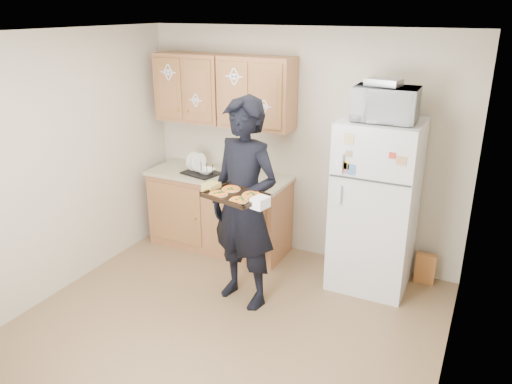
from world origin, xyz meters
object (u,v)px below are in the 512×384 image
refrigerator (375,206)px  baking_tray (235,196)px  person (244,205)px  microwave (385,104)px  dish_rack (201,167)px

refrigerator → baking_tray: size_ratio=3.51×
person → microwave: 1.56m
microwave → dish_rack: microwave is taller
baking_tray → dish_rack: (-1.04, 1.11, -0.21)m
refrigerator → person: (-1.01, -0.85, 0.14)m
baking_tray → refrigerator: bearing=63.2°
person → microwave: microwave is taller
person → baking_tray: bearing=-64.6°
baking_tray → dish_rack: 1.53m
dish_rack → baking_tray: bearing=-46.9°
refrigerator → microwave: bearing=-68.4°
person → dish_rack: size_ratio=5.00×
refrigerator → dish_rack: size_ratio=4.30×
refrigerator → person: person is taller
microwave → dish_rack: size_ratio=1.43×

